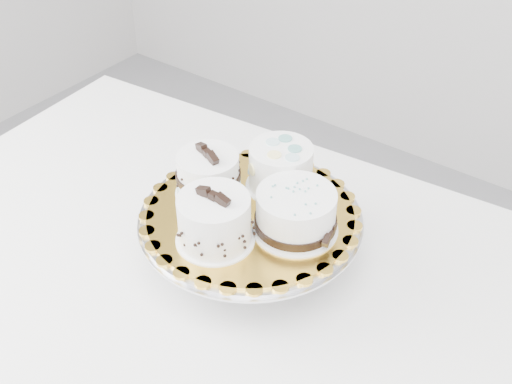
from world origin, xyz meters
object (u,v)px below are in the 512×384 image
Objects in this scene: cake_swirl at (214,221)px; cake_ribbon at (296,214)px; cake_banded at (208,177)px; cake_dots at (281,167)px; cake_stand at (251,229)px; cake_board at (250,214)px; table at (214,295)px.

cake_ribbon is (0.08, 0.09, -0.01)m from cake_swirl.
cake_banded is 0.12m from cake_dots.
cake_board is (0.00, -0.00, 0.03)m from cake_stand.
cake_swirl reaches higher than cake_dots.
table is 3.89× the size of cake_board.
cake_board is 0.09m from cake_ribbon.
cake_dots is (-0.00, 0.09, 0.04)m from cake_board.
cake_stand is 1.09× the size of cake_board.
cake_dots is at bearing 66.41° from cake_banded.
cake_swirl is at bearing -24.95° from cake_banded.
cake_dots is at bearing 89.04° from cake_swirl.
cake_stand is (0.04, 0.05, 0.14)m from table.
table is 0.22m from cake_banded.
cake_ribbon is (0.13, 0.06, 0.21)m from table.
cake_swirl is 0.13m from cake_ribbon.
cake_board is at bearing 171.79° from cake_ribbon.
cake_banded reaches higher than cake_board.
cake_board is 2.75× the size of cake_swirl.
cake_banded reaches higher than cake_stand.
cake_dots is (0.04, 0.14, 0.22)m from table.
table is 0.25m from cake_ribbon.
cake_dots is (0.08, 0.09, 0.01)m from cake_banded.
cake_banded reaches higher than cake_ribbon.
cake_dots is at bearing 90.84° from cake_stand.
cake_dots is at bearing 67.74° from table.
table is 0.19m from cake_board.
cake_banded is (-0.09, -0.00, 0.07)m from cake_stand.
cake_ribbon is at bearing 5.82° from cake_board.
cake_swirl is at bearing -92.55° from cake_stand.
cake_banded reaches higher than table.
table is 9.82× the size of cake_dots.
cake_ribbon reaches higher than table.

